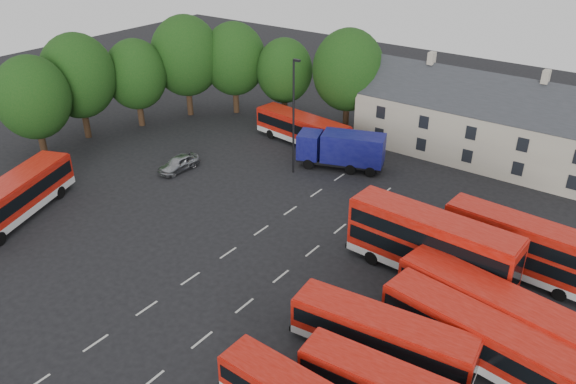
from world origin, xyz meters
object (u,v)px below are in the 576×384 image
at_px(bus_dd_south, 431,243).
at_px(bus_west, 15,196).
at_px(box_truck, 342,149).
at_px(lamppost, 294,115).
at_px(silver_car, 179,163).

height_order(bus_dd_south, bus_west, bus_dd_south).
bearing_deg(box_truck, lamppost, -151.40).
distance_m(bus_dd_south, lamppost, 19.51).
bearing_deg(box_truck, bus_west, -143.93).
bearing_deg(lamppost, box_truck, 48.19).
bearing_deg(lamppost, bus_dd_south, -24.68).
bearing_deg(bus_west, bus_dd_south, -89.95).
relative_size(bus_dd_south, box_truck, 1.36).
bearing_deg(bus_dd_south, lamppost, 157.95).
height_order(bus_dd_south, box_truck, bus_dd_south).
distance_m(box_truck, silver_car, 16.08).
height_order(bus_dd_south, lamppost, lamppost).
relative_size(bus_west, box_truck, 1.41).
distance_m(box_truck, lamppost, 6.24).
bearing_deg(silver_car, box_truck, 40.58).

